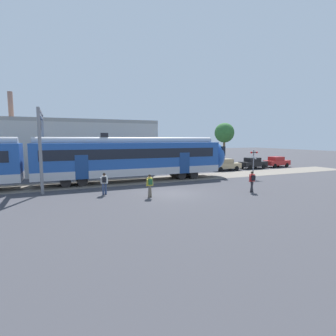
% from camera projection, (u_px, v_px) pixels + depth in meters
% --- Properties ---
extents(ground_plane, '(160.00, 160.00, 0.00)m').
position_uv_depth(ground_plane, '(171.00, 193.00, 20.12)').
color(ground_plane, '#38383D').
extents(track_bed, '(80.00, 4.40, 0.01)m').
position_uv_depth(track_bed, '(4.00, 189.00, 21.66)').
color(track_bed, slate).
rests_on(track_bed, ground).
extents(commuter_train, '(38.05, 3.07, 4.73)m').
position_uv_depth(commuter_train, '(36.00, 161.00, 22.38)').
color(commuter_train, silver).
rests_on(commuter_train, ground).
extents(pedestrian_white, '(0.60, 0.62, 1.67)m').
position_uv_depth(pedestrian_white, '(104.00, 182.00, 19.53)').
color(pedestrian_white, navy).
rests_on(pedestrian_white, ground).
extents(pedestrian_yellow, '(0.55, 0.63, 1.67)m').
position_uv_depth(pedestrian_yellow, '(150.00, 184.00, 18.62)').
color(pedestrian_yellow, '#6B6051').
rests_on(pedestrian_yellow, ground).
extents(pedestrian_red, '(0.60, 0.62, 1.67)m').
position_uv_depth(pedestrian_red, '(252.00, 180.00, 20.46)').
color(pedestrian_red, '#28282D').
rests_on(pedestrian_red, ground).
extents(parked_car_tan, '(4.06, 1.88, 1.54)m').
position_uv_depth(parked_car_tan, '(225.00, 165.00, 34.62)').
color(parked_car_tan, tan).
rests_on(parked_car_tan, ground).
extents(parked_car_black, '(4.06, 1.88, 1.54)m').
position_uv_depth(parked_car_black, '(253.00, 163.00, 36.87)').
color(parked_car_black, black).
rests_on(parked_car_black, ground).
extents(parked_car_red, '(4.08, 1.92, 1.54)m').
position_uv_depth(parked_car_red, '(277.00, 162.00, 38.86)').
color(parked_car_red, '#B22323').
rests_on(parked_car_red, ground).
extents(catenary_gantry, '(0.24, 6.64, 6.53)m').
position_uv_depth(catenary_gantry, '(41.00, 137.00, 22.35)').
color(catenary_gantry, gray).
rests_on(catenary_gantry, ground).
extents(crossing_signal, '(0.96, 0.22, 3.00)m').
position_uv_depth(crossing_signal, '(254.00, 160.00, 27.49)').
color(crossing_signal, gray).
rests_on(crossing_signal, ground).
extents(background_building, '(19.97, 5.00, 9.20)m').
position_uv_depth(background_building, '(72.00, 147.00, 30.96)').
color(background_building, '#B2A899').
rests_on(background_building, ground).
extents(street_tree_right, '(2.95, 2.95, 6.55)m').
position_uv_depth(street_tree_right, '(224.00, 133.00, 39.34)').
color(street_tree_right, brown).
rests_on(street_tree_right, ground).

